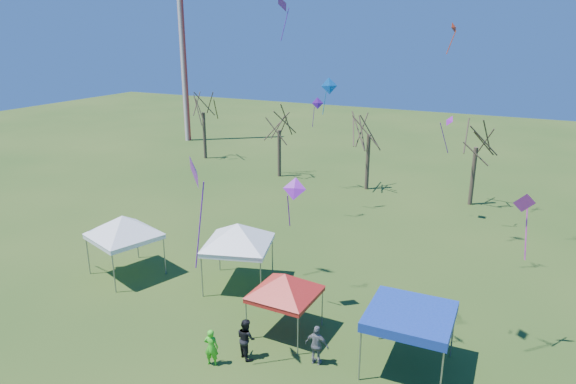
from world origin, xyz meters
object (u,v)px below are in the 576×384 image
object	(u,v)px
tent_red	(285,278)
tree_1	(279,113)
tent_white_mid	(238,228)
person_green	(211,347)
radio_mast	(182,33)
tree_0	(203,96)
person_dark	(246,338)
tent_white_west	(123,220)
person_grey	(317,345)
tent_blue	(410,316)
tree_2	(370,115)
tree_3	(479,126)

from	to	relation	value
tent_red	tree_1	bearing A→B (deg)	117.68
tent_white_mid	person_green	xyz separation A→B (m)	(2.53, -6.24, -2.44)
radio_mast	tree_0	world-z (taller)	radio_mast
tree_0	person_dark	size ratio (longest dim) A/B	4.85
tent_white_west	tent_white_mid	size ratio (longest dim) A/B	0.97
tent_white_mid	tent_red	distance (m)	5.08
tree_0	tent_red	xyz separation A→B (m)	(21.90, -25.26, -3.82)
radio_mast	tent_white_mid	distance (m)	39.33
tent_white_west	tent_red	distance (m)	10.41
tree_1	person_grey	world-z (taller)	tree_1
tree_0	tent_blue	distance (m)	37.57
person_grey	person_green	size ratio (longest dim) A/B	1.08
tree_2	person_green	bearing A→B (deg)	-85.97
tree_2	tent_red	world-z (taller)	tree_2
tree_0	tent_white_mid	distance (m)	28.75
tent_blue	tent_white_mid	bearing A→B (deg)	162.51
tent_red	tent_blue	world-z (taller)	tent_red
tent_white_west	person_green	bearing A→B (deg)	-28.01
radio_mast	person_grey	world-z (taller)	radio_mast
tent_white_mid	tent_white_west	bearing A→B (deg)	-165.33
tree_2	tree_1	bearing A→B (deg)	178.15
tree_2	person_grey	xyz separation A→B (m)	(5.57, -23.73, -5.44)
radio_mast	person_grey	bearing A→B (deg)	-46.91
radio_mast	tree_3	bearing A→B (deg)	-16.31
person_green	radio_mast	bearing A→B (deg)	-67.48
tree_0	person_green	distance (m)	35.54
tree_2	tent_blue	distance (m)	24.42
tree_2	tent_blue	xyz separation A→B (m)	(8.88, -22.40, -3.97)
tent_white_mid	person_dark	distance (m)	6.72
person_green	tent_red	bearing A→B (deg)	-131.03
tree_2	person_grey	distance (m)	24.97
tree_2	tent_blue	bearing A→B (deg)	-68.38
tree_2	person_dark	size ratio (longest dim) A/B	4.71
person_green	person_grey	bearing A→B (deg)	-168.69
tree_2	tree_3	distance (m)	8.41
person_green	person_dark	bearing A→B (deg)	-149.33
person_grey	radio_mast	bearing A→B (deg)	-47.66
tree_3	person_grey	bearing A→B (deg)	-96.91
radio_mast	tree_2	distance (m)	28.08
radio_mast	tree_0	bearing A→B (deg)	-42.77
tree_1	tent_white_mid	size ratio (longest dim) A/B	1.73
radio_mast	tent_white_west	bearing A→B (deg)	-58.53
tree_1	person_green	size ratio (longest dim) A/B	4.78
tent_white_west	person_dark	world-z (taller)	tent_white_west
tent_red	tent_blue	xyz separation A→B (m)	(5.46, -0.14, -0.34)
tree_3	tent_white_mid	world-z (taller)	tree_3
radio_mast	tent_white_mid	world-z (taller)	radio_mast
tree_0	tent_red	size ratio (longest dim) A/B	2.25
tree_3	person_green	bearing A→B (deg)	-104.62
person_grey	person_green	xyz separation A→B (m)	(-3.76, -1.89, -0.06)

